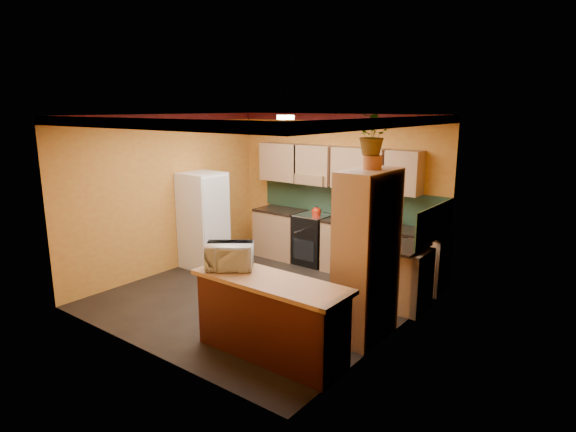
% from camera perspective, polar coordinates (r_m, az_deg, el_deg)
% --- Properties ---
extents(room_shell, '(4.24, 4.24, 2.72)m').
position_cam_1_polar(room_shell, '(7.10, -1.73, 6.94)').
color(room_shell, black).
rests_on(room_shell, ground).
extents(base_cabinets_back, '(3.65, 0.60, 0.88)m').
position_cam_1_polar(base_cabinets_back, '(8.47, 6.47, -3.54)').
color(base_cabinets_back, tan).
rests_on(base_cabinets_back, ground).
extents(countertop_back, '(3.65, 0.62, 0.04)m').
position_cam_1_polar(countertop_back, '(8.36, 6.55, -0.51)').
color(countertop_back, black).
rests_on(countertop_back, base_cabinets_back).
extents(stove, '(0.58, 0.58, 0.91)m').
position_cam_1_polar(stove, '(8.79, 2.98, -2.77)').
color(stove, black).
rests_on(stove, ground).
extents(kettle, '(0.21, 0.21, 0.18)m').
position_cam_1_polar(kettle, '(8.57, 3.38, 0.57)').
color(kettle, '#AA210B').
rests_on(kettle, stove).
extents(sink, '(0.48, 0.40, 0.03)m').
position_cam_1_polar(sink, '(7.99, 11.33, -1.04)').
color(sink, silver).
rests_on(sink, countertop_back).
extents(base_cabinets_right, '(0.60, 0.80, 0.88)m').
position_cam_1_polar(base_cabinets_right, '(7.08, 13.02, -7.12)').
color(base_cabinets_right, tan).
rests_on(base_cabinets_right, ground).
extents(countertop_right, '(0.62, 0.80, 0.04)m').
position_cam_1_polar(countertop_right, '(6.94, 13.21, -3.55)').
color(countertop_right, black).
rests_on(countertop_right, base_cabinets_right).
extents(fridge, '(0.68, 0.66, 1.70)m').
position_cam_1_polar(fridge, '(8.65, -10.00, -0.51)').
color(fridge, white).
rests_on(fridge, ground).
extents(pantry, '(0.48, 0.90, 2.10)m').
position_cam_1_polar(pantry, '(5.92, 9.32, -4.68)').
color(pantry, tan).
rests_on(pantry, ground).
extents(fern_pot, '(0.22, 0.22, 0.16)m').
position_cam_1_polar(fern_pot, '(5.74, 9.97, 6.28)').
color(fern_pot, '#A85828').
rests_on(fern_pot, pantry).
extents(fern, '(0.52, 0.48, 0.48)m').
position_cam_1_polar(fern, '(5.71, 10.10, 9.48)').
color(fern, tan).
rests_on(fern, fern_pot).
extents(breakfast_bar, '(1.80, 0.55, 0.88)m').
position_cam_1_polar(breakfast_bar, '(5.62, -2.08, -12.20)').
color(breakfast_bar, '#4C1D11').
rests_on(breakfast_bar, ground).
extents(bar_top, '(1.90, 0.65, 0.05)m').
position_cam_1_polar(bar_top, '(5.44, -2.12, -7.75)').
color(bar_top, tan).
rests_on(bar_top, breakfast_bar).
extents(microwave, '(0.66, 0.63, 0.30)m').
position_cam_1_polar(microwave, '(5.77, -6.95, -4.74)').
color(microwave, white).
rests_on(microwave, bar_top).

